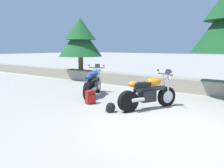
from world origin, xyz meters
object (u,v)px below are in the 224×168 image
Objects in this scene: rider_backpack at (90,97)px; pine_tree_far_left at (80,38)px; motorcycle_orange_centre at (149,93)px; rider_helmet at (110,108)px; motorcycle_blue_near_left at (93,83)px.

pine_tree_far_left is at bearing 137.19° from rider_backpack.
motorcycle_orange_centre is at bearing 17.60° from rider_backpack.
rider_helmet is (1.16, -0.42, -0.11)m from rider_backpack.
pine_tree_far_left reaches higher than motorcycle_orange_centre.
motorcycle_blue_near_left is 4.07× the size of rider_backpack.
rider_helmet is (-0.70, -1.01, -0.35)m from motorcycle_orange_centre.
motorcycle_orange_centre is (2.67, -0.48, 0.00)m from motorcycle_blue_near_left.
rider_backpack reaches higher than rider_helmet.
motorcycle_orange_centre is 1.96m from rider_backpack.
rider_backpack is at bearing -52.54° from motorcycle_blue_near_left.
motorcycle_orange_centre is 1.28m from rider_helmet.
motorcycle_blue_near_left is at bearing 143.00° from rider_helmet.
motorcycle_blue_near_left is 0.98× the size of motorcycle_orange_centre.
motorcycle_orange_centre reaches higher than rider_backpack.
motorcycle_blue_near_left reaches higher than rider_backpack.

